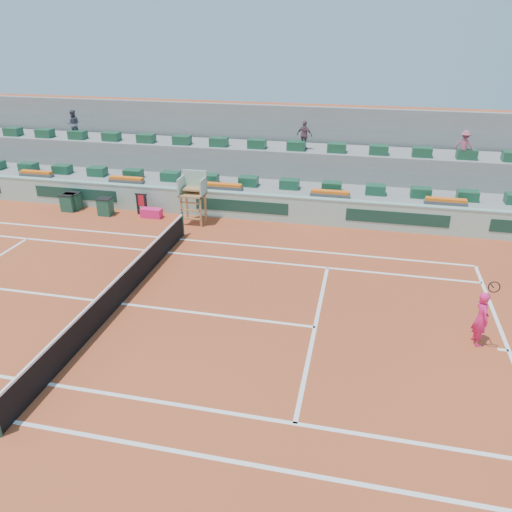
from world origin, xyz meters
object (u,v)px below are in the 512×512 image
object	(u,v)px
player_bag	(151,213)
drink_cooler_a	(105,206)
tennis_player	(481,318)
umpire_chair	(193,190)

from	to	relation	value
player_bag	drink_cooler_a	xyz separation A→B (m)	(-2.27, -0.16, 0.20)
player_bag	tennis_player	bearing A→B (deg)	-29.43
drink_cooler_a	tennis_player	size ratio (longest dim) A/B	0.37
player_bag	tennis_player	xyz separation A→B (m)	(13.25, -7.48, 0.62)
drink_cooler_a	tennis_player	bearing A→B (deg)	-25.23
tennis_player	drink_cooler_a	bearing A→B (deg)	154.77
umpire_chair	drink_cooler_a	world-z (taller)	umpire_chair
drink_cooler_a	umpire_chair	bearing A→B (deg)	-0.27
drink_cooler_a	tennis_player	xyz separation A→B (m)	(15.52, -7.31, 0.42)
umpire_chair	drink_cooler_a	xyz separation A→B (m)	(-4.49, 0.02, -1.12)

